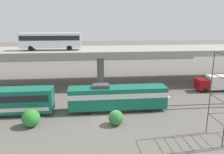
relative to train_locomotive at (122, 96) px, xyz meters
The scene contains 16 objects.
ground_plane 5.15m from the train_locomotive, 120.92° to the right, with size 260.00×260.00×0.00m, color #605B54.
rail_strip_near 3.29m from the train_locomotive, 163.07° to the right, with size 110.00×0.12×0.12m, color #59544C.
rail_strip_far 3.29m from the train_locomotive, 163.07° to the left, with size 110.00×0.12×0.12m, color #59544C.
train_locomotive is the anchor object (origin of this frame).
highway_overpass 16.85m from the train_locomotive, 98.52° to the left, with size 96.00×11.88×7.60m.
transit_bus_on_overpass 20.40m from the train_locomotive, 130.65° to the left, with size 12.00×2.68×3.40m.
service_truck_east 20.88m from the train_locomotive, 22.12° to the left, with size 6.80×2.46×3.04m.
pier_parking_lot 51.08m from the train_locomotive, 92.69° to the left, with size 71.57×10.03×1.54m, color gray.
parked_car_0 53.76m from the train_locomotive, 75.95° to the left, with size 4.65×1.88×1.50m.
parked_car_1 56.55m from the train_locomotive, 109.86° to the left, with size 4.04×1.88×1.50m.
parked_car_2 58.42m from the train_locomotive, 117.54° to the left, with size 4.63×1.90×1.50m.
parked_car_3 49.62m from the train_locomotive, 101.52° to the left, with size 4.31×1.94×1.50m.
parked_car_4 50.99m from the train_locomotive, 82.24° to the left, with size 4.12×1.98×1.50m.
harbor_water 74.07m from the train_locomotive, 91.85° to the left, with size 140.00×36.00×0.01m, color navy.
shrub_left 13.34m from the train_locomotive, 160.91° to the right, with size 2.33×2.33×2.33m, color #2F822F.
shrub_right 5.43m from the train_locomotive, 107.54° to the right, with size 1.99×1.99×1.99m, color #347636.
Camera 1 is at (-2.64, -28.39, 13.29)m, focal length 36.40 mm.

